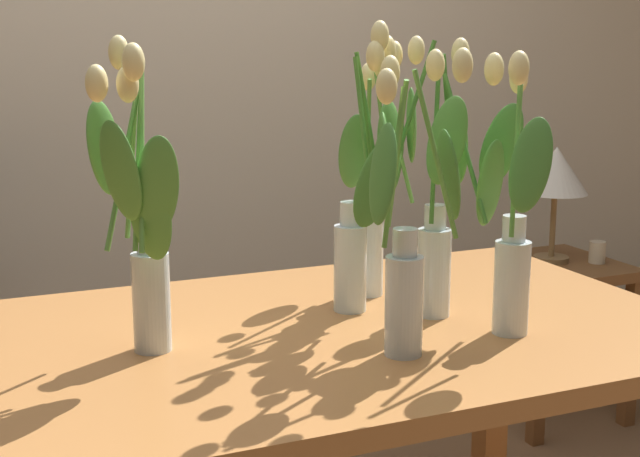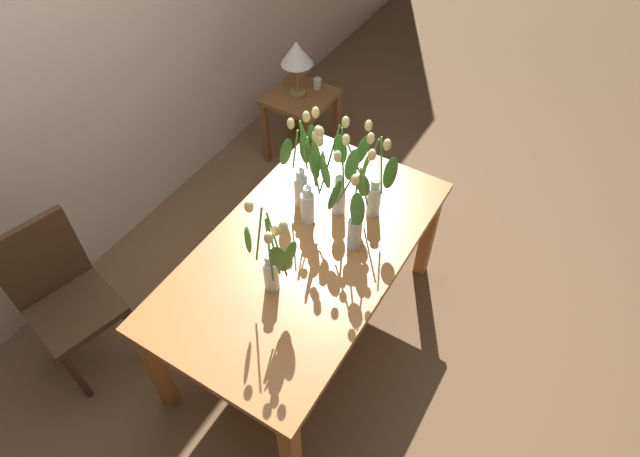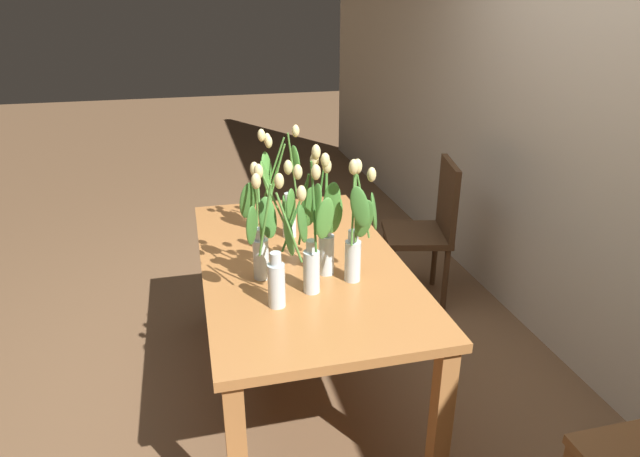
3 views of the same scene
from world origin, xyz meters
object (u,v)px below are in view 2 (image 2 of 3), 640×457
at_px(tulip_vase_4, 312,187).
at_px(table_lamp, 297,54).
at_px(tulip_vase_2, 375,186).
at_px(dining_table, 304,260).
at_px(tulip_vase_5, 354,215).
at_px(tulip_vase_0, 301,170).
at_px(tulip_vase_3, 342,178).
at_px(pillar_candle, 317,84).
at_px(side_table, 301,109).
at_px(dining_chair, 62,293).
at_px(tulip_vase_1, 273,262).

height_order(tulip_vase_4, table_lamp, tulip_vase_4).
relative_size(tulip_vase_2, table_lamp, 1.34).
distance_m(dining_table, tulip_vase_5, 0.38).
bearing_deg(dining_table, tulip_vase_5, -52.29).
bearing_deg(tulip_vase_0, tulip_vase_4, -126.51).
bearing_deg(tulip_vase_3, pillar_candle, 36.35).
height_order(dining_table, tulip_vase_5, tulip_vase_5).
xyz_separation_m(dining_table, table_lamp, (1.31, 0.88, 0.21)).
bearing_deg(side_table, dining_chair, 176.66).
bearing_deg(tulip_vase_0, dining_chair, 141.30).
bearing_deg(tulip_vase_4, tulip_vase_5, -100.57).
distance_m(tulip_vase_2, side_table, 1.47).
height_order(tulip_vase_3, side_table, tulip_vase_3).
xyz_separation_m(tulip_vase_0, side_table, (1.03, 0.68, -0.52)).
relative_size(tulip_vase_2, tulip_vase_4, 0.95).
xyz_separation_m(tulip_vase_5, pillar_candle, (1.30, 0.99, -0.36)).
height_order(tulip_vase_0, tulip_vase_4, same).
bearing_deg(side_table, tulip_vase_1, -150.62).
relative_size(table_lamp, pillar_candle, 5.31).
relative_size(dining_table, dining_chair, 1.72).
bearing_deg(tulip_vase_5, tulip_vase_2, 3.50).
height_order(tulip_vase_1, dining_chair, tulip_vase_1).
relative_size(tulip_vase_0, tulip_vase_1, 1.00).
bearing_deg(table_lamp, tulip_vase_2, -131.26).
xyz_separation_m(dining_table, tulip_vase_2, (0.38, -0.17, 0.28)).
relative_size(tulip_vase_3, tulip_vase_4, 1.05).
xyz_separation_m(dining_table, tulip_vase_5, (0.14, -0.19, 0.30)).
xyz_separation_m(tulip_vase_4, tulip_vase_5, (-0.05, -0.26, -0.01)).
xyz_separation_m(dining_chair, side_table, (2.03, -0.12, -0.09)).
bearing_deg(tulip_vase_1, tulip_vase_0, 21.08).
xyz_separation_m(tulip_vase_1, tulip_vase_5, (0.43, -0.15, -0.02)).
bearing_deg(side_table, pillar_candle, -24.31).
bearing_deg(dining_chair, side_table, -3.34).
bearing_deg(tulip_vase_2, tulip_vase_0, 107.07).
bearing_deg(dining_chair, pillar_candle, -4.71).
bearing_deg(table_lamp, pillar_candle, -31.53).
bearing_deg(tulip_vase_1, tulip_vase_3, 0.07).
bearing_deg(side_table, tulip_vase_3, -138.23).
bearing_deg(pillar_candle, dining_chair, 175.29).
relative_size(tulip_vase_1, table_lamp, 1.40).
xyz_separation_m(tulip_vase_2, table_lamp, (0.93, 1.06, -0.07)).
height_order(tulip_vase_3, table_lamp, tulip_vase_3).
xyz_separation_m(tulip_vase_5, table_lamp, (1.17, 1.07, -0.09)).
bearing_deg(tulip_vase_0, table_lamp, 34.11).
relative_size(tulip_vase_5, table_lamp, 1.35).
bearing_deg(tulip_vase_3, tulip_vase_0, 97.41).
relative_size(dining_table, tulip_vase_1, 2.86).
xyz_separation_m(dining_chair, table_lamp, (2.03, -0.10, 0.33)).
bearing_deg(dining_chair, dining_table, -53.65).
xyz_separation_m(tulip_vase_1, table_lamp, (1.60, 0.92, -0.11)).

